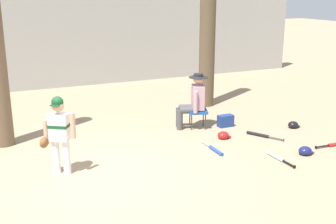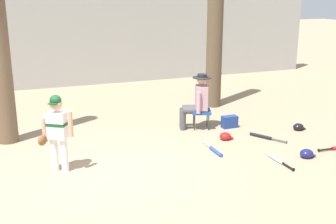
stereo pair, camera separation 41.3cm
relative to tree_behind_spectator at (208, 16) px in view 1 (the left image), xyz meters
The scene contains 14 objects.
ground_plane 5.36m from the tree_behind_spectator, 138.77° to the right, with size 60.00×60.00×0.00m, color #9E8466.
concrete_back_wall 5.35m from the tree_behind_spectator, 133.71° to the left, with size 18.00×0.36×2.83m, color #9E9E99.
tree_behind_spectator is the anchor object (origin of this frame).
young_ballplayer 5.34m from the tree_behind_spectator, 146.49° to the right, with size 0.60×0.37×1.31m.
folding_stool 2.72m from the tree_behind_spectator, 124.27° to the right, with size 0.51×0.51×0.41m.
seated_spectator 2.55m from the tree_behind_spectator, 127.07° to the right, with size 0.68×0.54×1.20m.
handbag_beside_stool 2.83m from the tree_behind_spectator, 105.22° to the right, with size 0.34×0.18×0.26m, color navy.
bat_blue_youth 4.00m from the tree_behind_spectator, 116.11° to the right, with size 0.07×0.77×0.07m.
bat_aluminum_silver 4.45m from the tree_behind_spectator, 99.47° to the right, with size 0.07×0.74×0.07m.
bat_red_barrel 4.41m from the tree_behind_spectator, 77.46° to the right, with size 0.76×0.10×0.07m.
bat_black_composite 3.48m from the tree_behind_spectator, 93.80° to the right, with size 0.45×0.73×0.07m.
batting_helmet_black 3.41m from the tree_behind_spectator, 71.57° to the right, with size 0.27×0.21×0.16m.
batting_helmet_navy 4.41m from the tree_behind_spectator, 90.46° to the right, with size 0.29×0.23×0.17m.
batting_helmet_red 3.43m from the tree_behind_spectator, 111.09° to the right, with size 0.28×0.22×0.16m.
Camera 1 is at (-1.66, -6.28, 2.92)m, focal length 45.73 mm.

